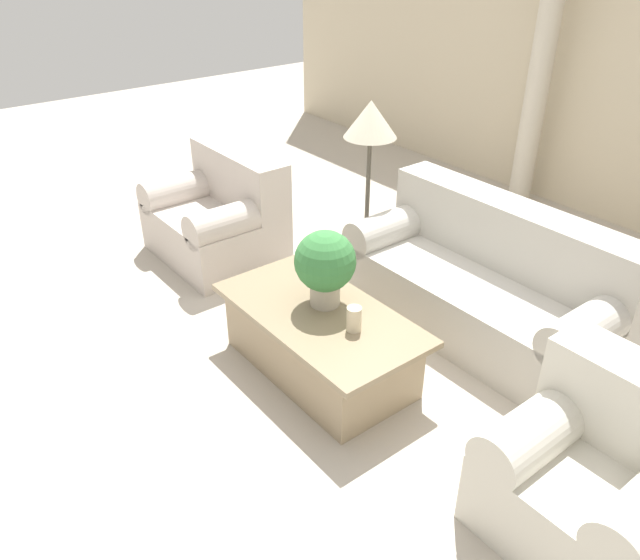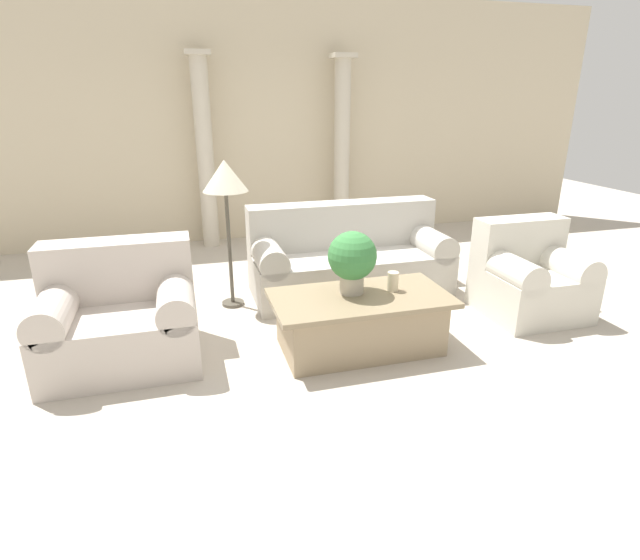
# 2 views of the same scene
# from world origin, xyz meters

# --- Properties ---
(ground_plane) EXTENTS (16.00, 16.00, 0.00)m
(ground_plane) POSITION_xyz_m (0.00, 0.00, 0.00)
(ground_plane) COLOR #BCB2A3
(wall_back) EXTENTS (10.00, 0.06, 3.20)m
(wall_back) POSITION_xyz_m (0.00, 3.14, 1.60)
(wall_back) COLOR beige
(wall_back) RESTS_ON ground_plane
(sofa_long) EXTENTS (1.99, 0.86, 0.90)m
(sofa_long) POSITION_xyz_m (0.37, 0.71, 0.36)
(sofa_long) COLOR #B7B2A8
(sofa_long) RESTS_ON ground_plane
(loveseat) EXTENTS (1.11, 0.86, 0.90)m
(loveseat) POSITION_xyz_m (-1.76, -0.20, 0.37)
(loveseat) COLOR beige
(loveseat) RESTS_ON ground_plane
(coffee_table) EXTENTS (1.40, 0.74, 0.46)m
(coffee_table) POSITION_xyz_m (0.05, -0.52, 0.23)
(coffee_table) COLOR #998466
(coffee_table) RESTS_ON ground_plane
(potted_plant) EXTENTS (0.38, 0.38, 0.50)m
(potted_plant) POSITION_xyz_m (-0.00, -0.44, 0.74)
(potted_plant) COLOR #B2A893
(potted_plant) RESTS_ON coffee_table
(pillar_candle) EXTENTS (0.09, 0.09, 0.16)m
(pillar_candle) POSITION_xyz_m (0.33, -0.49, 0.54)
(pillar_candle) COLOR beige
(pillar_candle) RESTS_ON coffee_table
(floor_lamp) EXTENTS (0.41, 0.41, 1.40)m
(floor_lamp) POSITION_xyz_m (-0.84, 0.66, 1.21)
(floor_lamp) COLOR #4C473D
(floor_lamp) RESTS_ON ground_plane
(column_left) EXTENTS (0.31, 0.31, 2.45)m
(column_left) POSITION_xyz_m (-0.88, 2.84, 1.25)
(column_left) COLOR beige
(column_left) RESTS_ON ground_plane
(column_right) EXTENTS (0.31, 0.31, 2.45)m
(column_right) POSITION_xyz_m (0.98, 2.84, 1.25)
(column_right) COLOR beige
(column_right) RESTS_ON ground_plane
(armchair) EXTENTS (0.86, 0.80, 0.86)m
(armchair) POSITION_xyz_m (1.81, -0.26, 0.36)
(armchair) COLOR beige
(armchair) RESTS_ON ground_plane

